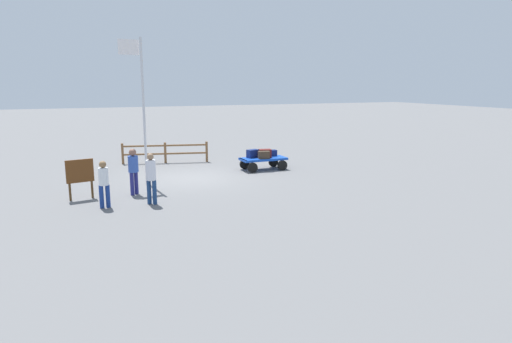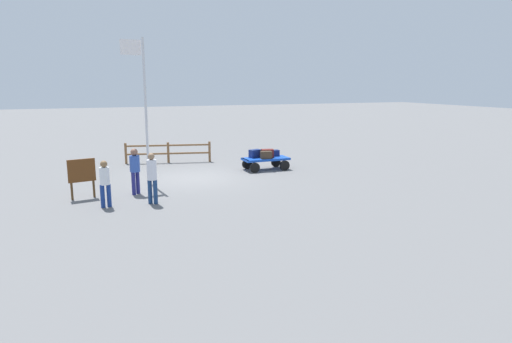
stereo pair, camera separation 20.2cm
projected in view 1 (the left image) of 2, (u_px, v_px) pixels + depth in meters
ground_plane at (192, 178)px, 19.24m from camera, size 120.00×120.00×0.00m
luggage_cart at (263, 161)px, 21.00m from camera, size 2.14×1.12×0.56m
suitcase_grey at (265, 153)px, 21.06m from camera, size 0.61×0.44×0.38m
suitcase_olive at (264, 155)px, 20.73m from camera, size 0.57×0.41×0.34m
suitcase_dark at (253, 154)px, 21.02m from camera, size 0.60×0.45×0.37m
suitcase_tan at (270, 153)px, 21.47m from camera, size 0.58×0.30×0.28m
worker_lead at (133, 167)px, 16.19m from camera, size 0.50×0.50×1.68m
worker_trailing at (104, 181)px, 14.50m from camera, size 0.34×0.34×1.54m
worker_supervisor at (151, 175)px, 14.91m from camera, size 0.45×0.45×1.71m
flagpole at (141, 100)px, 17.48m from camera, size 0.90×0.21×5.69m
signboard at (80, 174)px, 15.56m from camera, size 0.92×0.24×1.40m
wooden_fence at (165, 151)px, 22.76m from camera, size 4.18×1.04×1.04m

